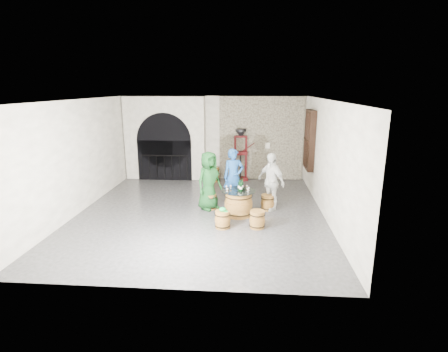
# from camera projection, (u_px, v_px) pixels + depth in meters

# --- Properties ---
(ground) EXTENTS (8.00, 8.00, 0.00)m
(ground) POSITION_uv_depth(u_px,v_px,m) (201.00, 212.00, 10.16)
(ground) COLOR #2A2A2C
(ground) RESTS_ON ground
(wall_back) EXTENTS (8.00, 0.00, 8.00)m
(wall_back) POSITION_uv_depth(u_px,v_px,m) (215.00, 138.00, 13.62)
(wall_back) COLOR white
(wall_back) RESTS_ON ground
(wall_front) EXTENTS (8.00, 0.00, 8.00)m
(wall_front) POSITION_uv_depth(u_px,v_px,m) (166.00, 205.00, 5.90)
(wall_front) COLOR white
(wall_front) RESTS_ON ground
(wall_left) EXTENTS (0.00, 8.00, 8.00)m
(wall_left) POSITION_uv_depth(u_px,v_px,m) (79.00, 156.00, 10.02)
(wall_left) COLOR white
(wall_left) RESTS_ON ground
(wall_right) EXTENTS (0.00, 8.00, 8.00)m
(wall_right) POSITION_uv_depth(u_px,v_px,m) (327.00, 160.00, 9.50)
(wall_right) COLOR white
(wall_right) RESTS_ON ground
(ceiling) EXTENTS (8.00, 8.00, 0.00)m
(ceiling) POSITION_uv_depth(u_px,v_px,m) (199.00, 100.00, 9.36)
(ceiling) COLOR beige
(ceiling) RESTS_ON wall_back
(stone_facing_panel) EXTENTS (3.20, 0.12, 3.18)m
(stone_facing_panel) POSITION_uv_depth(u_px,v_px,m) (261.00, 139.00, 13.43)
(stone_facing_panel) COLOR gray
(stone_facing_panel) RESTS_ON ground
(arched_opening) EXTENTS (3.10, 0.60, 3.19)m
(arched_opening) POSITION_uv_depth(u_px,v_px,m) (165.00, 139.00, 13.52)
(arched_opening) COLOR white
(arched_opening) RESTS_ON ground
(shuttered_window) EXTENTS (0.23, 1.10, 2.00)m
(shuttered_window) POSITION_uv_depth(u_px,v_px,m) (309.00, 140.00, 11.78)
(shuttered_window) COLOR black
(shuttered_window) RESTS_ON wall_right
(barrel_table) EXTENTS (0.95, 0.95, 0.74)m
(barrel_table) POSITION_uv_depth(u_px,v_px,m) (238.00, 203.00, 9.82)
(barrel_table) COLOR olive
(barrel_table) RESTS_ON ground
(barrel_stool_left) EXTENTS (0.42, 0.42, 0.46)m
(barrel_stool_left) POSITION_uv_depth(u_px,v_px,m) (210.00, 201.00, 10.39)
(barrel_stool_left) COLOR olive
(barrel_stool_left) RESTS_ON ground
(barrel_stool_far) EXTENTS (0.42, 0.42, 0.46)m
(barrel_stool_far) POSITION_uv_depth(u_px,v_px,m) (234.00, 197.00, 10.81)
(barrel_stool_far) COLOR olive
(barrel_stool_far) RESTS_ON ground
(barrel_stool_right) EXTENTS (0.42, 0.42, 0.46)m
(barrel_stool_right) POSITION_uv_depth(u_px,v_px,m) (268.00, 202.00, 10.30)
(barrel_stool_right) COLOR olive
(barrel_stool_right) RESTS_ON ground
(barrel_stool_near_right) EXTENTS (0.42, 0.42, 0.46)m
(barrel_stool_near_right) POSITION_uv_depth(u_px,v_px,m) (257.00, 219.00, 8.99)
(barrel_stool_near_right) COLOR olive
(barrel_stool_near_right) RESTS_ON ground
(barrel_stool_near_left) EXTENTS (0.42, 0.42, 0.46)m
(barrel_stool_near_left) POSITION_uv_depth(u_px,v_px,m) (223.00, 219.00, 8.99)
(barrel_stool_near_left) COLOR olive
(barrel_stool_near_left) RESTS_ON ground
(green_cap) EXTENTS (0.23, 0.18, 0.10)m
(green_cap) POSITION_uv_depth(u_px,v_px,m) (223.00, 209.00, 8.92)
(green_cap) COLOR #0E9B3C
(green_cap) RESTS_ON barrel_stool_near_left
(person_green) EXTENTS (0.97, 1.00, 1.73)m
(person_green) POSITION_uv_depth(u_px,v_px,m) (209.00, 181.00, 10.25)
(person_green) COLOR #113C17
(person_green) RESTS_ON ground
(person_blue) EXTENTS (0.72, 0.58, 1.73)m
(person_blue) POSITION_uv_depth(u_px,v_px,m) (234.00, 177.00, 10.68)
(person_blue) COLOR #19488C
(person_blue) RESTS_ON ground
(person_white) EXTENTS (0.98, 1.02, 1.71)m
(person_white) POSITION_uv_depth(u_px,v_px,m) (271.00, 182.00, 10.19)
(person_white) COLOR silver
(person_white) RESTS_ON ground
(wine_bottle_left) EXTENTS (0.08, 0.08, 0.32)m
(wine_bottle_left) POSITION_uv_depth(u_px,v_px,m) (239.00, 186.00, 9.73)
(wine_bottle_left) COLOR black
(wine_bottle_left) RESTS_ON barrel_table
(wine_bottle_center) EXTENTS (0.08, 0.08, 0.32)m
(wine_bottle_center) POSITION_uv_depth(u_px,v_px,m) (241.00, 187.00, 9.60)
(wine_bottle_center) COLOR black
(wine_bottle_center) RESTS_ON barrel_table
(wine_bottle_right) EXTENTS (0.08, 0.08, 0.32)m
(wine_bottle_right) POSITION_uv_depth(u_px,v_px,m) (242.00, 185.00, 9.77)
(wine_bottle_right) COLOR black
(wine_bottle_right) RESTS_ON barrel_table
(tasting_glass_a) EXTENTS (0.05, 0.05, 0.10)m
(tasting_glass_a) POSITION_uv_depth(u_px,v_px,m) (227.00, 190.00, 9.61)
(tasting_glass_a) COLOR #CD6C27
(tasting_glass_a) RESTS_ON barrel_table
(tasting_glass_b) EXTENTS (0.05, 0.05, 0.10)m
(tasting_glass_b) POSITION_uv_depth(u_px,v_px,m) (249.00, 189.00, 9.71)
(tasting_glass_b) COLOR #CD6C27
(tasting_glass_b) RESTS_ON barrel_table
(tasting_glass_c) EXTENTS (0.05, 0.05, 0.10)m
(tasting_glass_c) POSITION_uv_depth(u_px,v_px,m) (231.00, 187.00, 9.93)
(tasting_glass_c) COLOR #CD6C27
(tasting_glass_c) RESTS_ON barrel_table
(tasting_glass_d) EXTENTS (0.05, 0.05, 0.10)m
(tasting_glass_d) POSITION_uv_depth(u_px,v_px,m) (247.00, 187.00, 9.91)
(tasting_glass_d) COLOR #CD6C27
(tasting_glass_d) RESTS_ON barrel_table
(tasting_glass_e) EXTENTS (0.05, 0.05, 0.10)m
(tasting_glass_e) POSITION_uv_depth(u_px,v_px,m) (248.00, 190.00, 9.59)
(tasting_glass_e) COLOR #CD6C27
(tasting_glass_e) RESTS_ON barrel_table
(tasting_glass_f) EXTENTS (0.05, 0.05, 0.10)m
(tasting_glass_f) POSITION_uv_depth(u_px,v_px,m) (226.00, 187.00, 9.88)
(tasting_glass_f) COLOR #CD6C27
(tasting_glass_f) RESTS_ON barrel_table
(side_barrel) EXTENTS (0.43, 0.43, 0.57)m
(side_barrel) POSITION_uv_depth(u_px,v_px,m) (214.00, 174.00, 13.39)
(side_barrel) COLOR olive
(side_barrel) RESTS_ON ground
(corking_press) EXTENTS (0.85, 0.53, 1.99)m
(corking_press) POSITION_uv_depth(u_px,v_px,m) (241.00, 151.00, 13.37)
(corking_press) COLOR #430B0D
(corking_press) RESTS_ON ground
(control_box) EXTENTS (0.18, 0.10, 0.22)m
(control_box) POSITION_uv_depth(u_px,v_px,m) (267.00, 145.00, 13.40)
(control_box) COLOR silver
(control_box) RESTS_ON wall_back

